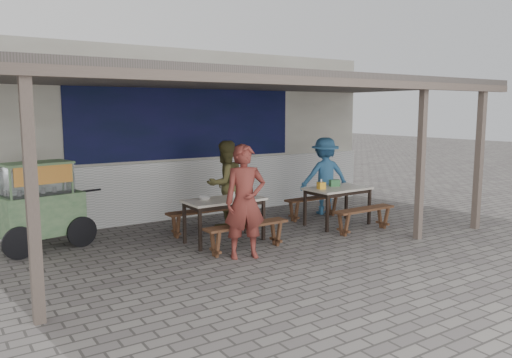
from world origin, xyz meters
The scene contains 17 objects.
ground centered at (0.00, 0.00, 0.00)m, with size 60.00×60.00×0.00m, color slate.
back_wall centered at (0.00, 3.58, 1.72)m, with size 9.00×1.28×3.50m.
warung_roof centered at (0.02, 0.90, 2.71)m, with size 9.00×4.21×2.81m.
table_left centered at (-0.60, 0.79, 0.67)m, with size 1.37×0.70×0.75m.
bench_left_street centered at (-0.59, 0.09, 0.34)m, with size 1.47×0.30×0.45m.
bench_left_wall centered at (-0.61, 1.50, 0.34)m, with size 1.47×0.30×0.45m.
table_right centered at (1.89, 0.68, 0.67)m, with size 1.26×0.79×0.75m.
bench_right_street centered at (1.90, -0.03, 0.33)m, with size 1.35×0.31×0.45m.
bench_right_wall centered at (1.87, 1.38, 0.33)m, with size 1.35×0.31×0.45m.
vendor_cart centered at (-3.31, 2.02, 0.78)m, with size 1.70×0.96×1.43m.
patron_street_side centered at (-0.79, -0.18, 0.87)m, with size 0.64×0.42×1.75m, color maroon.
patron_wall_side centered at (0.00, 1.82, 0.84)m, with size 0.81×0.63×1.67m, color brown.
patron_right_table centered at (2.39, 1.64, 0.83)m, with size 1.08×0.62×1.67m, color teal.
tissue_box centered at (1.49, 0.71, 0.82)m, with size 0.13×0.13×0.13m, color yellow.
donation_box centered at (1.94, 0.83, 0.81)m, with size 0.19×0.13×0.13m, color #387F47.
condiment_jar centered at (-0.38, 0.89, 0.79)m, with size 0.08×0.08×0.09m, color silver.
condiment_bowl centered at (-0.91, 0.91, 0.78)m, with size 0.21×0.21×0.05m, color silver.
Camera 1 is at (-4.75, -6.51, 2.26)m, focal length 35.00 mm.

